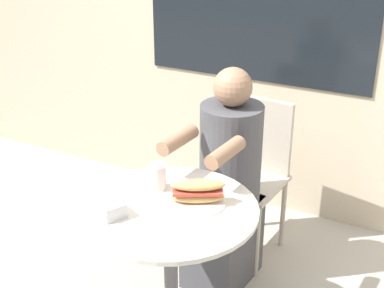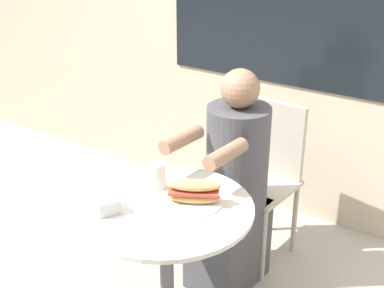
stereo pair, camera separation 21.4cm
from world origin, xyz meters
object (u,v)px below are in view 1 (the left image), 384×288
object	(u,v)px
seated_diner	(226,193)
drink_cup	(157,177)
cafe_table	(170,245)
sandwich_on_plate	(198,193)
diner_chair	(254,163)

from	to	relation	value
seated_diner	drink_cup	xyz separation A→B (m)	(-0.14, -0.43, 0.26)
seated_diner	drink_cup	bearing A→B (deg)	77.23
cafe_table	drink_cup	world-z (taller)	drink_cup
cafe_table	seated_diner	distance (m)	0.53
drink_cup	cafe_table	bearing A→B (deg)	-41.99
sandwich_on_plate	drink_cup	xyz separation A→B (m)	(-0.21, 0.03, 0.01)
diner_chair	drink_cup	size ratio (longest dim) A/B	7.46
cafe_table	seated_diner	bearing A→B (deg)	87.90
diner_chair	sandwich_on_plate	distance (m)	0.83
drink_cup	sandwich_on_plate	bearing A→B (deg)	-8.17
seated_diner	cafe_table	bearing A→B (deg)	93.21
diner_chair	seated_diner	size ratio (longest dim) A/B	0.76
seated_diner	sandwich_on_plate	distance (m)	0.52
seated_diner	drink_cup	size ratio (longest dim) A/B	9.79
cafe_table	sandwich_on_plate	distance (m)	0.26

